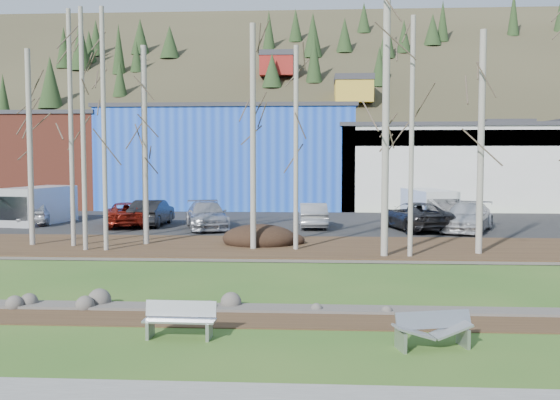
# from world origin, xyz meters

# --- Properties ---
(ground) EXTENTS (200.00, 200.00, 0.00)m
(ground) POSITION_xyz_m (0.00, 0.00, 0.00)
(ground) COLOR #2B571B
(ground) RESTS_ON ground
(dirt_strip) EXTENTS (80.00, 1.80, 0.03)m
(dirt_strip) POSITION_xyz_m (0.00, 2.10, 0.01)
(dirt_strip) COLOR #382616
(dirt_strip) RESTS_ON ground
(near_bank_rocks) EXTENTS (80.00, 0.80, 0.50)m
(near_bank_rocks) POSITION_xyz_m (0.00, 3.10, 0.00)
(near_bank_rocks) COLOR #47423D
(near_bank_rocks) RESTS_ON ground
(river) EXTENTS (80.00, 8.00, 0.90)m
(river) POSITION_xyz_m (0.00, 7.20, 0.00)
(river) COLOR black
(river) RESTS_ON ground
(far_bank_rocks) EXTENTS (80.00, 0.80, 0.46)m
(far_bank_rocks) POSITION_xyz_m (0.00, 11.30, 0.00)
(far_bank_rocks) COLOR #47423D
(far_bank_rocks) RESTS_ON ground
(far_bank) EXTENTS (80.00, 7.00, 0.15)m
(far_bank) POSITION_xyz_m (0.00, 14.50, 0.07)
(far_bank) COLOR #382616
(far_bank) RESTS_ON ground
(parking_lot) EXTENTS (80.00, 14.00, 0.14)m
(parking_lot) POSITION_xyz_m (0.00, 25.00, 0.07)
(parking_lot) COLOR black
(parking_lot) RESTS_ON ground
(building_brick) EXTENTS (16.32, 12.24, 7.80)m
(building_brick) POSITION_xyz_m (-24.00, 39.00, 3.91)
(building_brick) COLOR brown
(building_brick) RESTS_ON ground
(building_blue) EXTENTS (20.40, 12.24, 8.30)m
(building_blue) POSITION_xyz_m (-6.00, 39.00, 4.16)
(building_blue) COLOR #1440BE
(building_blue) RESTS_ON ground
(building_white) EXTENTS (18.36, 12.24, 6.80)m
(building_white) POSITION_xyz_m (12.00, 38.98, 3.41)
(building_white) COLOR silver
(building_white) RESTS_ON ground
(hillside) EXTENTS (160.00, 72.00, 35.00)m
(hillside) POSITION_xyz_m (0.00, 84.00, 17.50)
(hillside) COLOR #2F2B1B
(hillside) RESTS_ON ground
(bench_intact) EXTENTS (1.70, 0.56, 0.84)m
(bench_intact) POSITION_xyz_m (-2.00, 0.42, 0.42)
(bench_intact) COLOR #ACAEB1
(bench_intact) RESTS_ON ground
(bench_damaged) EXTENTS (1.84, 0.98, 0.78)m
(bench_damaged) POSITION_xyz_m (3.77, -0.01, 0.40)
(bench_damaged) COLOR #ACAEB1
(bench_damaged) RESTS_ON ground
(seagull) EXTENTS (0.42, 0.20, 0.31)m
(seagull) POSITION_xyz_m (-1.95, 2.01, 0.17)
(seagull) COLOR gold
(seagull) RESTS_ON ground
(dirt_mound) EXTENTS (3.48, 2.46, 0.68)m
(dirt_mound) POSITION_xyz_m (-1.49, 14.99, 0.49)
(dirt_mound) COLOR black
(dirt_mound) RESTS_ON far_bank
(birch_0) EXTENTS (0.25, 0.25, 8.98)m
(birch_0) POSITION_xyz_m (-12.02, 14.23, 4.64)
(birch_0) COLOR #B5AFA3
(birch_0) RESTS_ON far_bank
(birch_1) EXTENTS (0.20, 0.20, 10.69)m
(birch_1) POSITION_xyz_m (-9.96, 13.98, 5.49)
(birch_1) COLOR #B5AFA3
(birch_1) RESTS_ON far_bank
(birch_2) EXTENTS (0.27, 0.27, 9.18)m
(birch_2) POSITION_xyz_m (-6.82, 14.83, 4.74)
(birch_2) COLOR #B5AFA3
(birch_2) RESTS_ON far_bank
(birch_3) EXTENTS (0.20, 0.20, 10.48)m
(birch_3) POSITION_xyz_m (-8.03, 12.79, 5.39)
(birch_3) COLOR #B5AFA3
(birch_3) RESTS_ON far_bank
(birch_4) EXTENTS (0.25, 0.25, 9.85)m
(birch_4) POSITION_xyz_m (-1.64, 13.59, 5.08)
(birch_4) COLOR #B5AFA3
(birch_4) RESTS_ON far_bank
(birch_5) EXTENTS (0.21, 0.21, 8.88)m
(birch_5) POSITION_xyz_m (0.25, 13.55, 4.59)
(birch_5) COLOR #B5AFA3
(birch_5) RESTS_ON far_bank
(birch_6) EXTENTS (0.20, 0.20, 9.73)m
(birch_6) POSITION_xyz_m (5.00, 11.88, 5.01)
(birch_6) COLOR #B5AFA3
(birch_6) RESTS_ON far_bank
(birch_7) EXTENTS (0.29, 0.29, 10.44)m
(birch_7) POSITION_xyz_m (3.96, 11.93, 5.37)
(birch_7) COLOR #B5AFA3
(birch_7) RESTS_ON far_bank
(birch_8) EXTENTS (0.27, 0.27, 9.32)m
(birch_8) POSITION_xyz_m (8.02, 12.83, 4.81)
(birch_8) COLOR #B5AFA3
(birch_8) RESTS_ON far_bank
(birch_10) EXTENTS (0.20, 0.20, 10.48)m
(birch_10) POSITION_xyz_m (-8.95, 12.79, 5.39)
(birch_10) COLOR #B5AFA3
(birch_10) RESTS_ON far_bank
(car_0) EXTENTS (2.91, 4.79, 1.52)m
(car_0) POSITION_xyz_m (-15.82, 22.96, 0.90)
(car_0) COLOR white
(car_0) RESTS_ON parking_lot
(car_1) EXTENTS (1.67, 4.71, 1.55)m
(car_1) POSITION_xyz_m (-8.59, 22.43, 0.91)
(car_1) COLOR black
(car_1) RESTS_ON parking_lot
(car_2) EXTENTS (3.79, 5.59, 1.42)m
(car_2) POSITION_xyz_m (-10.01, 22.07, 0.85)
(car_2) COLOR maroon
(car_2) RESTS_ON parking_lot
(car_3) EXTENTS (3.50, 5.65, 1.53)m
(car_3) POSITION_xyz_m (-5.08, 21.15, 0.90)
(car_3) COLOR #9FA0A6
(car_3) RESTS_ON parking_lot
(car_4) EXTENTS (1.77, 4.44, 1.44)m
(car_4) POSITION_xyz_m (0.94, 22.13, 0.86)
(car_4) COLOR #B3B3B5
(car_4) RESTS_ON parking_lot
(car_5) EXTENTS (3.85, 6.06, 1.56)m
(car_5) POSITION_xyz_m (6.64, 21.20, 0.92)
(car_5) COLOR #232325
(car_5) RESTS_ON parking_lot
(car_6) EXTENTS (4.16, 5.80, 1.56)m
(car_6) POSITION_xyz_m (9.40, 20.77, 0.92)
(car_6) COLOR silver
(car_6) RESTS_ON parking_lot
(van_white) EXTENTS (2.80, 5.08, 2.10)m
(van_white) POSITION_xyz_m (7.93, 24.02, 1.19)
(van_white) COLOR white
(van_white) RESTS_ON parking_lot
(van_grey) EXTENTS (2.99, 5.40, 2.23)m
(van_grey) POSITION_xyz_m (-15.85, 23.08, 1.26)
(van_grey) COLOR #BBBCBF
(van_grey) RESTS_ON parking_lot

